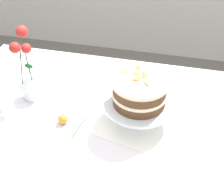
# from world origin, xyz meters

# --- Properties ---
(dining_table) EXTENTS (1.40, 1.00, 0.74)m
(dining_table) POSITION_xyz_m (0.00, -0.02, 0.65)
(dining_table) COLOR white
(dining_table) RESTS_ON ground
(linen_napkin) EXTENTS (0.38, 0.38, 0.00)m
(linen_napkin) POSITION_xyz_m (0.18, 0.03, 0.74)
(linen_napkin) COLOR white
(linen_napkin) RESTS_ON dining_table
(cake_stand) EXTENTS (0.29, 0.29, 0.10)m
(cake_stand) POSITION_xyz_m (0.18, 0.03, 0.82)
(cake_stand) COLOR silver
(cake_stand) RESTS_ON linen_napkin
(layer_cake) EXTENTS (0.22, 0.22, 0.12)m
(layer_cake) POSITION_xyz_m (0.18, 0.03, 0.90)
(layer_cake) COLOR brown
(layer_cake) RESTS_ON cake_stand
(flower_vase) EXTENTS (0.10, 0.13, 0.34)m
(flower_vase) POSITION_xyz_m (-0.33, 0.08, 0.86)
(flower_vase) COLOR silver
(flower_vase) RESTS_ON dining_table
(fallen_rose) EXTENTS (0.11, 0.13, 0.04)m
(fallen_rose) POSITION_xyz_m (-0.12, -0.06, 0.76)
(fallen_rose) COLOR #2D6028
(fallen_rose) RESTS_ON dining_table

